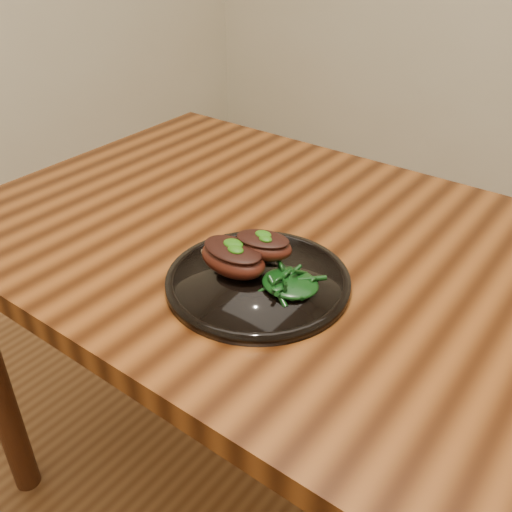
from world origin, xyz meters
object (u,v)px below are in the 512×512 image
(desk, at_px, (388,319))
(greens_heap, at_px, (290,280))
(plate, at_px, (258,281))
(lamb_chop_front, at_px, (233,257))

(desk, bearing_deg, greens_heap, -126.28)
(desk, distance_m, plate, 0.23)
(plate, bearing_deg, desk, 42.58)
(desk, bearing_deg, plate, -137.42)
(desk, height_order, plate, plate)
(plate, height_order, greens_heap, greens_heap)
(lamb_chop_front, bearing_deg, greens_heap, 8.73)
(lamb_chop_front, height_order, greens_heap, lamb_chop_front)
(desk, bearing_deg, lamb_chop_front, -142.07)
(plate, xyz_separation_m, greens_heap, (0.06, 0.01, 0.02))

